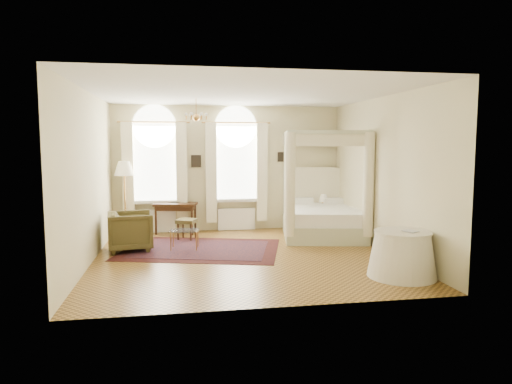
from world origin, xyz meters
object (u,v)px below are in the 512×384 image
stool (187,223)px  floor_lamp (124,172)px  canopy_bed (322,213)px  side_table (402,254)px  nightstand (324,218)px  coffee_table (185,232)px  writing_desk (176,207)px  armchair (131,231)px

stool → floor_lamp: size_ratio=0.30×
canopy_bed → side_table: 3.62m
nightstand → coffee_table: bearing=-153.8°
nightstand → coffee_table: size_ratio=0.84×
floor_lamp → stool: bearing=-26.0°
canopy_bed → writing_desk: 3.74m
nightstand → stool: bearing=-167.4°
writing_desk → floor_lamp: 1.55m
armchair → coffee_table: (1.15, -0.10, -0.03)m
canopy_bed → writing_desk: size_ratio=2.36×
writing_desk → armchair: (-0.95, -1.76, -0.25)m
canopy_bed → coffee_table: (-3.42, -0.88, -0.20)m
nightstand → floor_lamp: 5.39m
canopy_bed → armchair: canopy_bed is taller
writing_desk → floor_lamp: bearing=-175.6°
side_table → coffee_table: bearing=143.5°
canopy_bed → armchair: size_ratio=2.93×
coffee_table → floor_lamp: (-1.44, 1.77, 1.21)m
canopy_bed → nightstand: canopy_bed is taller
stool → floor_lamp: (-1.50, 0.73, 1.19)m
nightstand → writing_desk: 4.00m
armchair → writing_desk: bearing=-36.5°
canopy_bed → coffee_table: bearing=-165.5°
floor_lamp → canopy_bed: bearing=-10.3°
canopy_bed → floor_lamp: (-4.85, 0.89, 1.01)m
writing_desk → coffee_table: writing_desk is taller
canopy_bed → floor_lamp: canopy_bed is taller
coffee_table → side_table: 4.58m
coffee_table → writing_desk: bearing=96.0°
floor_lamp → side_table: 6.92m
canopy_bed → stool: 3.36m
stool → side_table: side_table is taller
floor_lamp → armchair: bearing=-80.2°
stool → canopy_bed: bearing=-2.6°
coffee_table → floor_lamp: 2.58m
writing_desk → nightstand: bearing=-0.0°
nightstand → armchair: size_ratio=0.62×
nightstand → writing_desk: (-3.98, 0.00, 0.39)m
side_table → nightstand: bearing=88.7°
floor_lamp → side_table: (5.12, -4.49, -1.20)m
armchair → floor_lamp: floor_lamp is taller
nightstand → canopy_bed: bearing=-110.7°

